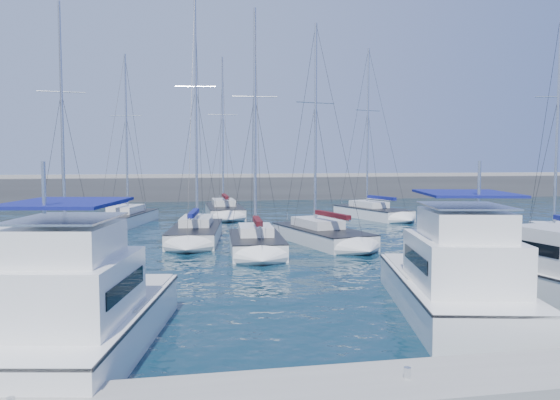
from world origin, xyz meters
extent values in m
plane|color=black|center=(0.00, 0.00, 0.00)|extent=(220.00, 220.00, 0.00)
cube|color=#424244|center=(0.00, 52.00, 1.00)|extent=(160.00, 6.00, 4.00)
cube|color=gray|center=(0.00, 52.00, 3.20)|extent=(160.00, 1.20, 0.50)
cube|color=gray|center=(0.00, -11.00, 0.30)|extent=(40.00, 2.20, 0.60)
cylinder|color=silver|center=(0.00, -11.00, 0.72)|extent=(0.16, 0.16, 0.25)
cube|color=silver|center=(-11.13, 0.00, 0.40)|extent=(3.58, 6.69, 1.60)
cube|color=#262628|center=(-11.13, 0.00, 1.15)|extent=(3.63, 6.70, 0.08)
cube|color=silver|center=(-10.98, -0.76, 2.00)|extent=(2.55, 3.28, 1.60)
cube|color=black|center=(-10.98, -0.76, 2.08)|extent=(2.47, 2.72, 0.45)
cube|color=navy|center=(-10.74, -1.90, 2.30)|extent=(2.23, 2.27, 0.07)
cube|color=white|center=(-7.37, -6.09, 0.40)|extent=(4.95, 9.26, 1.60)
cube|color=#262628|center=(-7.37, -6.09, 1.15)|extent=(5.02, 9.27, 0.08)
cube|color=white|center=(-7.57, -7.14, 2.00)|extent=(3.56, 4.54, 1.60)
cube|color=black|center=(-7.57, -7.14, 2.08)|extent=(3.46, 3.75, 0.45)
cube|color=white|center=(-7.61, -7.34, 3.25)|extent=(2.77, 3.23, 0.90)
cube|color=navy|center=(-7.61, -7.34, 4.25)|extent=(3.13, 3.68, 0.08)
cube|color=white|center=(4.61, -4.34, 0.40)|extent=(5.56, 9.92, 1.60)
cube|color=#262628|center=(4.61, -4.34, 1.15)|extent=(5.63, 9.94, 0.08)
cube|color=white|center=(4.36, -5.46, 2.00)|extent=(3.92, 4.91, 1.60)
cube|color=black|center=(4.36, -5.46, 2.08)|extent=(3.79, 4.07, 0.45)
cube|color=white|center=(4.31, -5.65, 3.25)|extent=(3.04, 3.50, 0.90)
cube|color=navy|center=(4.31, -5.65, 4.25)|extent=(3.44, 3.99, 0.08)
cube|color=silver|center=(9.03, -3.09, 0.40)|extent=(3.57, 6.42, 1.60)
cube|color=#262628|center=(9.03, -3.09, 1.15)|extent=(3.62, 6.43, 0.08)
cube|color=silver|center=(9.15, -3.82, 2.00)|extent=(2.65, 3.14, 1.60)
cube|color=black|center=(9.15, -3.82, 2.08)|extent=(2.60, 2.59, 0.45)
cube|color=silver|center=(-11.37, 12.03, 0.30)|extent=(4.07, 7.21, 1.30)
cube|color=#262628|center=(-11.37, 12.03, 0.93)|extent=(4.13, 7.22, 0.06)
cube|color=silver|center=(-11.44, 12.45, 1.25)|extent=(2.41, 3.26, 0.55)
cylinder|color=silver|center=(-11.48, 12.70, 8.04)|extent=(0.18, 0.18, 13.17)
cylinder|color=silver|center=(-11.20, 11.02, 1.80)|extent=(0.67, 3.38, 0.12)
cube|color=navy|center=(-11.18, 10.92, 1.95)|extent=(0.84, 3.08, 0.28)
cube|color=silver|center=(-3.62, 14.58, 0.30)|extent=(4.16, 9.31, 1.30)
cube|color=#262628|center=(-3.62, 14.58, 0.93)|extent=(4.22, 9.31, 0.06)
cube|color=silver|center=(-3.54, 15.13, 1.25)|extent=(2.45, 4.16, 0.55)
cylinder|color=silver|center=(-3.50, 15.47, 8.76)|extent=(0.18, 0.18, 14.62)
cylinder|color=silver|center=(-3.80, 13.24, 1.80)|extent=(0.71, 4.47, 0.12)
cube|color=navy|center=(-3.81, 13.14, 1.95)|extent=(0.88, 4.06, 0.28)
cube|color=white|center=(-0.38, 9.09, 0.30)|extent=(3.39, 7.02, 1.30)
cube|color=#262628|center=(-0.38, 9.09, 0.93)|extent=(3.44, 7.03, 0.06)
cube|color=white|center=(-0.35, 9.51, 1.25)|extent=(2.10, 3.12, 0.55)
cylinder|color=silver|center=(-0.33, 9.77, 7.73)|extent=(0.18, 0.18, 12.56)
cylinder|color=silver|center=(-0.45, 8.06, 1.80)|extent=(0.37, 3.42, 0.12)
cube|color=#410D12|center=(-0.46, 7.96, 1.95)|extent=(0.57, 3.09, 0.28)
cube|color=silver|center=(4.25, 11.84, 0.30)|extent=(5.03, 9.13, 1.30)
cube|color=#262628|center=(4.25, 11.84, 0.93)|extent=(5.09, 9.14, 0.06)
cube|color=silver|center=(4.12, 12.37, 1.25)|extent=(2.84, 4.15, 0.55)
cylinder|color=silver|center=(4.05, 12.68, 7.76)|extent=(0.18, 0.18, 12.61)
cylinder|color=silver|center=(4.55, 10.58, 1.80)|extent=(1.12, 4.23, 0.12)
cube|color=#410D12|center=(4.57, 10.48, 1.95)|extent=(1.25, 3.87, 0.28)
cube|color=white|center=(17.19, 6.35, 0.30)|extent=(4.76, 7.81, 1.30)
cube|color=#262628|center=(17.19, 6.35, 0.93)|extent=(4.81, 7.83, 0.06)
cube|color=white|center=(17.30, 6.79, 1.25)|extent=(2.70, 3.58, 0.55)
cylinder|color=silver|center=(17.37, 7.06, 7.78)|extent=(0.18, 0.18, 12.67)
cube|color=white|center=(-9.12, 24.47, 0.30)|extent=(5.29, 9.53, 1.30)
cube|color=#262628|center=(-9.12, 24.47, 0.93)|extent=(5.35, 9.54, 0.06)
cube|color=white|center=(-8.97, 25.02, 1.25)|extent=(2.93, 4.34, 0.55)
cylinder|color=silver|center=(-8.88, 25.35, 7.74)|extent=(0.18, 0.18, 12.57)
cylinder|color=silver|center=(-9.48, 23.16, 1.80)|extent=(1.31, 4.40, 0.12)
cube|color=navy|center=(-9.50, 23.07, 1.95)|extent=(1.42, 4.02, 0.28)
cube|color=silver|center=(-0.38, 30.40, 0.30)|extent=(3.17, 9.92, 1.30)
cube|color=#262628|center=(-0.38, 30.40, 0.93)|extent=(3.23, 9.92, 0.06)
cube|color=silver|center=(-0.37, 31.02, 1.25)|extent=(2.05, 4.35, 0.55)
cylinder|color=silver|center=(-0.37, 31.39, 8.32)|extent=(0.18, 0.18, 13.75)
cylinder|color=silver|center=(-0.39, 28.91, 1.80)|extent=(0.15, 4.95, 0.12)
cube|color=#410D12|center=(-0.39, 28.81, 1.95)|extent=(0.38, 4.46, 0.28)
cube|color=white|center=(12.81, 25.63, 0.30)|extent=(5.22, 8.92, 1.30)
cube|color=#262628|center=(12.81, 25.63, 0.93)|extent=(5.28, 8.94, 0.06)
cube|color=white|center=(12.67, 26.14, 1.25)|extent=(2.90, 4.08, 0.55)
cylinder|color=silver|center=(12.58, 26.44, 8.48)|extent=(0.18, 0.18, 14.06)
cylinder|color=silver|center=(13.16, 24.42, 1.80)|extent=(1.28, 4.08, 0.12)
cube|color=navy|center=(13.19, 24.32, 1.95)|extent=(1.39, 3.74, 0.28)
camera|label=1|loc=(-4.87, -21.78, 5.33)|focal=35.00mm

